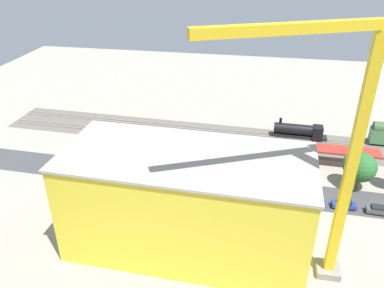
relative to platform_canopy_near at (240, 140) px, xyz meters
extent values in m
plane|color=#9E998C|center=(1.64, 10.67, -4.00)|extent=(204.94, 204.94, 0.00)
cube|color=#665E54|center=(1.64, -8.85, -4.00)|extent=(128.49, 18.49, 0.01)
cube|color=#424244|center=(1.64, 14.43, -4.00)|extent=(128.31, 13.15, 0.01)
cube|color=#9E9EA8|center=(1.64, -12.74, -3.82)|extent=(128.03, 4.27, 0.12)
cube|color=#9E9EA8|center=(1.64, -11.30, -3.82)|extent=(128.03, 4.27, 0.12)
cube|color=#9E9EA8|center=(1.64, -6.39, -3.82)|extent=(128.03, 4.27, 0.12)
cube|color=#9E9EA8|center=(1.64, -4.95, -3.82)|extent=(128.03, 4.27, 0.12)
cube|color=#A82D23|center=(0.00, 0.00, 0.04)|extent=(64.41, 6.39, 0.34)
cylinder|color=slate|center=(-28.92, 0.94, -2.06)|extent=(0.30, 0.30, 3.87)
cylinder|color=slate|center=(-14.46, 0.47, -2.06)|extent=(0.30, 0.30, 3.87)
cylinder|color=slate|center=(0.00, 0.00, -2.06)|extent=(0.30, 0.30, 3.87)
cylinder|color=slate|center=(14.46, -0.47, -2.06)|extent=(0.30, 0.30, 3.87)
cylinder|color=slate|center=(28.92, -0.94, -2.06)|extent=(0.30, 0.30, 3.87)
cube|color=black|center=(-15.26, -12.02, -3.50)|extent=(13.88, 2.99, 1.00)
cylinder|color=black|center=(-13.99, -12.06, -1.59)|extent=(11.36, 3.19, 2.82)
cube|color=black|center=(-19.63, -11.88, -2.11)|extent=(2.63, 3.10, 3.79)
cylinder|color=black|center=(-9.86, -12.20, 0.52)|extent=(0.70, 0.70, 1.40)
cube|color=black|center=(-28.13, 18.26, -3.85)|extent=(3.54, 1.85, 0.30)
cube|color=#474C51|center=(-28.13, 18.26, -3.27)|extent=(4.20, 1.95, 0.87)
cube|color=#1E2328|center=(-28.13, 18.26, -2.56)|extent=(2.39, 1.64, 0.54)
cube|color=black|center=(-22.06, 17.59, -3.85)|extent=(3.90, 1.83, 0.30)
cube|color=navy|center=(-22.06, 17.59, -3.31)|extent=(4.64, 1.91, 0.78)
cube|color=#1E2328|center=(-22.06, 17.59, -2.58)|extent=(2.60, 1.67, 0.67)
cube|color=black|center=(-16.06, 17.81, -3.85)|extent=(4.06, 1.85, 0.30)
cube|color=navy|center=(-16.06, 17.81, -3.28)|extent=(4.83, 1.95, 0.84)
cube|color=#1E2328|center=(-16.06, 17.81, -2.59)|extent=(2.72, 1.66, 0.54)
cube|color=black|center=(-10.80, 18.33, -3.85)|extent=(3.85, 1.89, 0.30)
cube|color=silver|center=(-10.80, 18.33, -3.33)|extent=(4.57, 2.00, 0.74)
cube|color=#1E2328|center=(-10.80, 18.33, -2.65)|extent=(2.59, 1.68, 0.63)
cube|color=yellow|center=(6.45, 33.16, 4.65)|extent=(39.39, 18.43, 17.31)
cube|color=#ADA89E|center=(6.45, 33.16, 13.51)|extent=(40.00, 19.05, 0.40)
cube|color=gray|center=(-16.87, 35.62, -3.40)|extent=(3.60, 3.60, 1.20)
cube|color=yellow|center=(-16.87, 35.62, 15.03)|extent=(1.40, 1.40, 38.05)
cube|color=yellow|center=(-7.93, 39.67, 34.65)|extent=(23.84, 11.67, 1.20)
cube|color=black|center=(-0.75, 19.05, -3.75)|extent=(8.93, 2.67, 0.50)
cube|color=silver|center=(-1.90, 19.01, -2.10)|extent=(6.64, 2.83, 2.81)
cube|color=maroon|center=(2.52, 19.19, -2.23)|extent=(2.41, 2.66, 2.54)
cube|color=black|center=(4.35, 17.75, -3.75)|extent=(9.04, 2.24, 0.50)
cube|color=silver|center=(3.18, 17.76, -2.11)|extent=(6.69, 2.45, 2.79)
cube|color=silver|center=(7.68, 17.71, -2.30)|extent=(2.37, 2.41, 2.39)
cylinder|color=brown|center=(29.47, 8.68, -2.54)|extent=(0.53, 0.53, 2.92)
sphere|color=#38843D|center=(29.47, 8.68, 0.91)|extent=(5.69, 5.69, 5.69)
cylinder|color=brown|center=(-25.79, 10.07, -2.48)|extent=(0.40, 0.40, 3.04)
sphere|color=#28662D|center=(-25.79, 10.07, 1.25)|extent=(6.31, 6.31, 6.31)
cylinder|color=brown|center=(9.29, 10.00, -2.59)|extent=(0.57, 0.57, 2.83)
sphere|color=#38843D|center=(9.29, 10.00, 1.02)|extent=(6.27, 6.27, 6.27)
cylinder|color=brown|center=(-24.72, 9.25, -2.23)|extent=(0.49, 0.49, 3.55)
sphere|color=#2D7233|center=(-24.72, 9.25, 1.37)|extent=(5.19, 5.19, 5.19)
cylinder|color=brown|center=(19.00, 8.59, -2.22)|extent=(0.42, 0.42, 3.55)
sphere|color=#38843D|center=(19.00, 8.59, 1.29)|extent=(4.96, 4.96, 4.96)
cylinder|color=#333333|center=(7.61, 19.12, -1.41)|extent=(0.16, 0.16, 5.18)
cube|color=black|center=(7.61, 19.12, 1.63)|extent=(0.36, 0.36, 0.90)
sphere|color=green|center=(7.83, 19.12, 1.33)|extent=(0.20, 0.20, 0.20)
camera|label=1|loc=(-3.84, 83.32, 43.02)|focal=35.97mm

